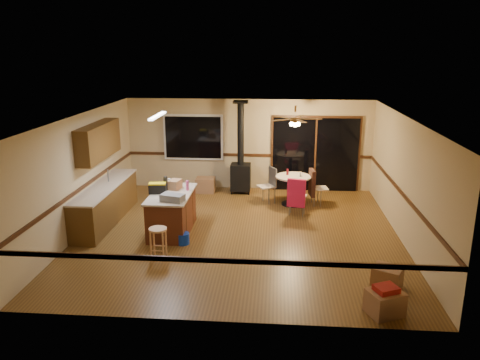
# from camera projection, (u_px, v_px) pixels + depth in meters

# --- Properties ---
(floor) EXTENTS (7.00, 7.00, 0.00)m
(floor) POSITION_uv_depth(u_px,v_px,m) (239.00, 233.00, 10.42)
(floor) COLOR brown
(floor) RESTS_ON ground
(ceiling) EXTENTS (7.00, 7.00, 0.00)m
(ceiling) POSITION_uv_depth(u_px,v_px,m) (239.00, 117.00, 9.71)
(ceiling) COLOR silver
(ceiling) RESTS_ON ground
(wall_back) EXTENTS (7.00, 0.00, 7.00)m
(wall_back) POSITION_uv_depth(u_px,v_px,m) (249.00, 145.00, 13.42)
(wall_back) COLOR tan
(wall_back) RESTS_ON ground
(wall_front) EXTENTS (7.00, 0.00, 7.00)m
(wall_front) POSITION_uv_depth(u_px,v_px,m) (219.00, 242.00, 6.71)
(wall_front) COLOR tan
(wall_front) RESTS_ON ground
(wall_left) EXTENTS (0.00, 7.00, 7.00)m
(wall_left) POSITION_uv_depth(u_px,v_px,m) (81.00, 174.00, 10.33)
(wall_left) COLOR tan
(wall_left) RESTS_ON ground
(wall_right) EXTENTS (0.00, 7.00, 7.00)m
(wall_right) POSITION_uv_depth(u_px,v_px,m) (405.00, 181.00, 9.80)
(wall_right) COLOR tan
(wall_right) RESTS_ON ground
(chair_rail) EXTENTS (7.00, 7.00, 0.08)m
(chair_rail) POSITION_uv_depth(u_px,v_px,m) (239.00, 190.00, 10.15)
(chair_rail) COLOR #371D0D
(chair_rail) RESTS_ON ground
(window) EXTENTS (1.72, 0.10, 1.32)m
(window) POSITION_uv_depth(u_px,v_px,m) (193.00, 137.00, 13.44)
(window) COLOR black
(window) RESTS_ON ground
(sliding_door) EXTENTS (2.52, 0.10, 2.10)m
(sliding_door) POSITION_uv_depth(u_px,v_px,m) (315.00, 155.00, 13.30)
(sliding_door) COLOR black
(sliding_door) RESTS_ON ground
(lower_cabinets) EXTENTS (0.60, 3.00, 0.86)m
(lower_cabinets) POSITION_uv_depth(u_px,v_px,m) (106.00, 204.00, 11.03)
(lower_cabinets) COLOR #503414
(lower_cabinets) RESTS_ON ground
(countertop) EXTENTS (0.64, 3.04, 0.04)m
(countertop) POSITION_uv_depth(u_px,v_px,m) (104.00, 186.00, 10.91)
(countertop) COLOR #BDAA93
(countertop) RESTS_ON lower_cabinets
(upper_cabinets) EXTENTS (0.35, 2.00, 0.80)m
(upper_cabinets) POSITION_uv_depth(u_px,v_px,m) (99.00, 141.00, 10.83)
(upper_cabinets) COLOR #503414
(upper_cabinets) RESTS_ON ground
(kitchen_island) EXTENTS (0.88, 1.68, 0.90)m
(kitchen_island) POSITION_uv_depth(u_px,v_px,m) (172.00, 212.00, 10.41)
(kitchen_island) COLOR #502314
(kitchen_island) RESTS_ON ground
(wood_stove) EXTENTS (0.55, 0.50, 2.52)m
(wood_stove) POSITION_uv_depth(u_px,v_px,m) (241.00, 168.00, 13.16)
(wood_stove) COLOR black
(wood_stove) RESTS_ON ground
(ceiling_fan) EXTENTS (0.24, 0.24, 0.55)m
(ceiling_fan) POSITION_uv_depth(u_px,v_px,m) (295.00, 121.00, 11.73)
(ceiling_fan) COLOR brown
(ceiling_fan) RESTS_ON ceiling
(fluorescent_strip) EXTENTS (0.10, 1.20, 0.04)m
(fluorescent_strip) POSITION_uv_depth(u_px,v_px,m) (157.00, 116.00, 10.15)
(fluorescent_strip) COLOR white
(fluorescent_strip) RESTS_ON ceiling
(toolbox_grey) EXTENTS (0.54, 0.39, 0.15)m
(toolbox_grey) POSITION_uv_depth(u_px,v_px,m) (173.00, 198.00, 9.74)
(toolbox_grey) COLOR slate
(toolbox_grey) RESTS_ON kitchen_island
(toolbox_black) EXTENTS (0.39, 0.24, 0.21)m
(toolbox_black) POSITION_uv_depth(u_px,v_px,m) (158.00, 189.00, 10.26)
(toolbox_black) COLOR black
(toolbox_black) RESTS_ON kitchen_island
(toolbox_yellow_lid) EXTENTS (0.39, 0.24, 0.03)m
(toolbox_yellow_lid) POSITION_uv_depth(u_px,v_px,m) (157.00, 184.00, 10.23)
(toolbox_yellow_lid) COLOR gold
(toolbox_yellow_lid) RESTS_ON toolbox_black
(box_on_island) EXTENTS (0.30, 0.36, 0.21)m
(box_on_island) POSITION_uv_depth(u_px,v_px,m) (175.00, 184.00, 10.58)
(box_on_island) COLOR brown
(box_on_island) RESTS_ON kitchen_island
(bottle_dark) EXTENTS (0.11, 0.11, 0.31)m
(bottle_dark) POSITION_uv_depth(u_px,v_px,m) (166.00, 184.00, 10.46)
(bottle_dark) COLOR black
(bottle_dark) RESTS_ON kitchen_island
(bottle_pink) EXTENTS (0.08, 0.08, 0.22)m
(bottle_pink) POSITION_uv_depth(u_px,v_px,m) (187.00, 186.00, 10.47)
(bottle_pink) COLOR #D84C8C
(bottle_pink) RESTS_ON kitchen_island
(bottle_white) EXTENTS (0.07, 0.07, 0.20)m
(bottle_white) POSITION_uv_depth(u_px,v_px,m) (169.00, 183.00, 10.74)
(bottle_white) COLOR white
(bottle_white) RESTS_ON kitchen_island
(bar_stool) EXTENTS (0.42, 0.42, 0.64)m
(bar_stool) POSITION_uv_depth(u_px,v_px,m) (158.00, 244.00, 9.08)
(bar_stool) COLOR tan
(bar_stool) RESTS_ON floor
(blue_bucket) EXTENTS (0.37, 0.37, 0.24)m
(blue_bucket) POSITION_uv_depth(u_px,v_px,m) (183.00, 238.00, 9.84)
(blue_bucket) COLOR #0C31B4
(blue_bucket) RESTS_ON floor
(dining_table) EXTENTS (0.92, 0.92, 0.78)m
(dining_table) POSITION_uv_depth(u_px,v_px,m) (293.00, 185.00, 12.19)
(dining_table) COLOR black
(dining_table) RESTS_ON ground
(glass_red) EXTENTS (0.08, 0.08, 0.16)m
(glass_red) POSITION_uv_depth(u_px,v_px,m) (287.00, 172.00, 12.20)
(glass_red) COLOR #590C14
(glass_red) RESTS_ON dining_table
(glass_cream) EXTENTS (0.06, 0.06, 0.13)m
(glass_cream) POSITION_uv_depth(u_px,v_px,m) (300.00, 174.00, 12.04)
(glass_cream) COLOR beige
(glass_cream) RESTS_ON dining_table
(chair_left) EXTENTS (0.55, 0.55, 0.51)m
(chair_left) POSITION_uv_depth(u_px,v_px,m) (270.00, 181.00, 12.36)
(chair_left) COLOR #C0AD8F
(chair_left) RESTS_ON ground
(chair_near) EXTENTS (0.51, 0.54, 0.70)m
(chair_near) POSITION_uv_depth(u_px,v_px,m) (297.00, 193.00, 11.32)
(chair_near) COLOR #C0AD8F
(chair_near) RESTS_ON ground
(chair_right) EXTENTS (0.51, 0.48, 0.70)m
(chair_right) POSITION_uv_depth(u_px,v_px,m) (313.00, 183.00, 12.15)
(chair_right) COLOR #C0AD8F
(chair_right) RESTS_ON ground
(box_under_window) EXTENTS (0.53, 0.42, 0.42)m
(box_under_window) POSITION_uv_depth(u_px,v_px,m) (205.00, 185.00, 13.33)
(box_under_window) COLOR brown
(box_under_window) RESTS_ON floor
(box_corner_a) EXTENTS (0.64, 0.60, 0.39)m
(box_corner_a) POSITION_uv_depth(u_px,v_px,m) (385.00, 303.00, 7.22)
(box_corner_a) COLOR brown
(box_corner_a) RESTS_ON floor
(box_corner_b) EXTENTS (0.60, 0.57, 0.38)m
(box_corner_b) POSITION_uv_depth(u_px,v_px,m) (387.00, 277.00, 8.02)
(box_corner_b) COLOR brown
(box_corner_b) RESTS_ON floor
(box_small_red) EXTENTS (0.42, 0.39, 0.09)m
(box_small_red) POSITION_uv_depth(u_px,v_px,m) (386.00, 289.00, 7.16)
(box_small_red) COLOR maroon
(box_small_red) RESTS_ON box_corner_a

